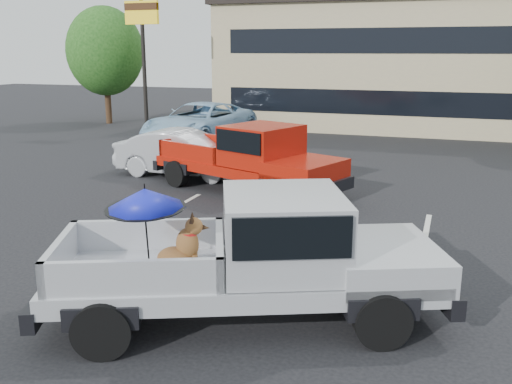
% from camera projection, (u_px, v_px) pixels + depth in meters
% --- Properties ---
extents(ground, '(90.00, 90.00, 0.00)m').
position_uv_depth(ground, '(245.00, 265.00, 10.36)').
color(ground, black).
rests_on(ground, ground).
extents(stripe_left, '(0.12, 5.00, 0.01)m').
position_uv_depth(stripe_left, '(153.00, 220.00, 13.15)').
color(stripe_left, silver).
rests_on(stripe_left, ground).
extents(stripe_right, '(0.12, 5.00, 0.01)m').
position_uv_depth(stripe_right, '(423.00, 249.00, 11.24)').
color(stripe_right, silver).
rests_on(stripe_right, ground).
extents(motel_building, '(20.40, 8.40, 6.30)m').
position_uv_depth(motel_building, '(429.00, 62.00, 28.18)').
color(motel_building, tan).
rests_on(motel_building, ground).
extents(motel_sign, '(1.60, 0.22, 6.00)m').
position_uv_depth(motel_sign, '(142.00, 30.00, 25.25)').
color(motel_sign, black).
rests_on(motel_sign, ground).
extents(tree_left, '(3.96, 3.96, 6.02)m').
position_uv_depth(tree_left, '(105.00, 51.00, 29.49)').
color(tree_left, '#332114').
rests_on(tree_left, ground).
extents(silver_pickup, '(6.00, 4.04, 2.06)m').
position_uv_depth(silver_pickup, '(266.00, 251.00, 8.06)').
color(silver_pickup, black).
rests_on(silver_pickup, ground).
extents(red_pickup, '(5.99, 3.88, 1.87)m').
position_uv_depth(red_pickup, '(257.00, 156.00, 15.38)').
color(red_pickup, black).
rests_on(red_pickup, ground).
extents(silver_sedan, '(4.36, 1.65, 1.42)m').
position_uv_depth(silver_sedan, '(185.00, 153.00, 17.54)').
color(silver_sedan, '#B1B4B9').
rests_on(silver_sedan, ground).
extents(blue_suv, '(3.57, 6.25, 1.64)m').
position_uv_depth(blue_suv, '(200.00, 123.00, 24.07)').
color(blue_suv, '#95BFDF').
rests_on(blue_suv, ground).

